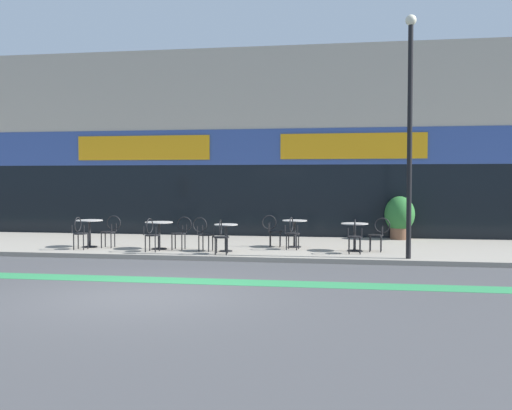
% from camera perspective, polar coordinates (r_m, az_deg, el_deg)
% --- Properties ---
extents(ground_plane, '(120.00, 120.00, 0.00)m').
position_cam_1_polar(ground_plane, '(10.76, -10.90, -8.49)').
color(ground_plane, '#424244').
extents(sidewalk_slab, '(40.00, 5.50, 0.12)m').
position_cam_1_polar(sidewalk_slab, '(17.65, -2.68, -3.95)').
color(sidewalk_slab, gray).
rests_on(sidewalk_slab, ground).
extents(storefront_facade, '(40.00, 4.06, 6.47)m').
position_cam_1_polar(storefront_facade, '(22.21, -0.13, 5.53)').
color(storefront_facade, '#B2A899').
rests_on(storefront_facade, ground).
extents(bike_lane_stripe, '(36.00, 0.70, 0.01)m').
position_cam_1_polar(bike_lane_stripe, '(12.25, -8.27, -7.11)').
color(bike_lane_stripe, '#2D844C').
rests_on(bike_lane_stripe, ground).
extents(bistro_table_0, '(0.73, 0.73, 0.77)m').
position_cam_1_polar(bistro_table_0, '(17.48, -15.58, -2.09)').
color(bistro_table_0, black).
rests_on(bistro_table_0, sidewalk_slab).
extents(bistro_table_1, '(0.76, 0.76, 0.75)m').
position_cam_1_polar(bistro_table_1, '(16.57, -9.22, -2.32)').
color(bistro_table_1, black).
rests_on(bistro_table_1, sidewalk_slab).
extents(bistro_table_2, '(0.62, 0.62, 0.73)m').
position_cam_1_polar(bistro_table_2, '(15.86, -2.88, -2.61)').
color(bistro_table_2, black).
rests_on(bistro_table_2, sidewalk_slab).
extents(bistro_table_3, '(0.70, 0.70, 0.76)m').
position_cam_1_polar(bistro_table_3, '(16.86, 3.70, -2.19)').
color(bistro_table_3, black).
rests_on(bistro_table_3, sidewalk_slab).
extents(bistro_table_4, '(0.72, 0.72, 0.75)m').
position_cam_1_polar(bistro_table_4, '(16.12, 9.38, -2.47)').
color(bistro_table_4, black).
rests_on(bistro_table_4, sidewalk_slab).
extents(cafe_chair_0_near, '(0.41, 0.58, 0.90)m').
position_cam_1_polar(cafe_chair_0_near, '(16.92, -16.46, -2.37)').
color(cafe_chair_0_near, black).
rests_on(cafe_chair_0_near, sidewalk_slab).
extents(cafe_chair_0_side, '(0.58, 0.41, 0.90)m').
position_cam_1_polar(cafe_chair_0_side, '(17.23, -13.68, -2.25)').
color(cafe_chair_0_side, black).
rests_on(cafe_chair_0_side, sidewalk_slab).
extents(cafe_chair_1_near, '(0.43, 0.59, 0.90)m').
position_cam_1_polar(cafe_chair_1_near, '(15.99, -9.95, -2.58)').
color(cafe_chair_1_near, black).
rests_on(cafe_chair_1_near, sidewalk_slab).
extents(cafe_chair_1_side, '(0.58, 0.41, 0.90)m').
position_cam_1_polar(cafe_chair_1_side, '(16.39, -7.14, -2.44)').
color(cafe_chair_1_side, black).
rests_on(cafe_chair_1_side, sidewalk_slab).
extents(cafe_chair_2_near, '(0.44, 0.59, 0.90)m').
position_cam_1_polar(cafe_chair_2_near, '(15.25, -3.35, -2.80)').
color(cafe_chair_2_near, black).
rests_on(cafe_chair_2_near, sidewalk_slab).
extents(cafe_chair_2_side, '(0.60, 0.45, 0.90)m').
position_cam_1_polar(cafe_chair_2_side, '(16.01, -5.06, -2.55)').
color(cafe_chair_2_side, black).
rests_on(cafe_chair_2_side, sidewalk_slab).
extents(cafe_chair_3_near, '(0.44, 0.59, 0.90)m').
position_cam_1_polar(cafe_chair_3_near, '(16.25, 3.45, -2.47)').
color(cafe_chair_3_near, black).
rests_on(cafe_chair_3_near, sidewalk_slab).
extents(cafe_chair_3_side, '(0.59, 0.43, 0.90)m').
position_cam_1_polar(cafe_chair_3_side, '(16.93, 1.59, -2.26)').
color(cafe_chair_3_side, black).
rests_on(cafe_chair_3_side, sidewalk_slab).
extents(cafe_chair_4_near, '(0.41, 0.58, 0.90)m').
position_cam_1_polar(cafe_chair_4_near, '(15.50, 9.38, -2.74)').
color(cafe_chair_4_near, black).
rests_on(cafe_chair_4_near, sidewalk_slab).
extents(cafe_chair_4_side, '(0.59, 0.44, 0.90)m').
position_cam_1_polar(cafe_chair_4_side, '(16.13, 11.60, -2.55)').
color(cafe_chair_4_side, black).
rests_on(cafe_chair_4_side, sidewalk_slab).
extents(planter_pot, '(0.95, 0.95, 1.37)m').
position_cam_1_polar(planter_pot, '(19.58, 13.52, -1.06)').
color(planter_pot, brown).
rests_on(planter_pot, sidewalk_slab).
extents(lamp_post, '(0.26, 0.26, 5.82)m').
position_cam_1_polar(lamp_post, '(14.89, 14.44, 7.81)').
color(lamp_post, black).
rests_on(lamp_post, sidewalk_slab).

